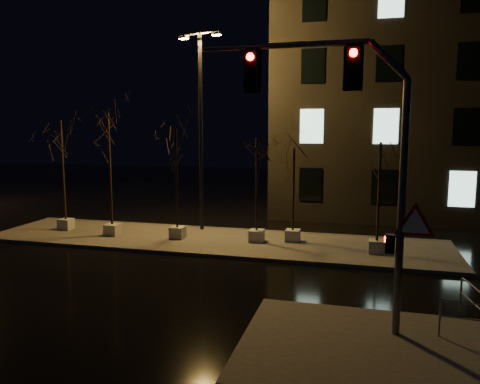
# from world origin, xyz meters

# --- Properties ---
(ground) EXTENTS (90.00, 90.00, 0.00)m
(ground) POSITION_xyz_m (0.00, 0.00, 0.00)
(ground) COLOR black
(ground) RESTS_ON ground
(median) EXTENTS (22.00, 5.00, 0.15)m
(median) POSITION_xyz_m (0.00, 6.00, 0.07)
(median) COLOR #4A4742
(median) RESTS_ON ground
(sidewalk_corner) EXTENTS (7.00, 5.00, 0.15)m
(sidewalk_corner) POSITION_xyz_m (7.50, -3.50, 0.07)
(sidewalk_corner) COLOR #4A4742
(sidewalk_corner) RESTS_ON ground
(tree_0) EXTENTS (1.80, 1.80, 5.79)m
(tree_0) POSITION_xyz_m (-8.07, 6.13, 4.54)
(tree_0) COLOR #AFACA3
(tree_0) RESTS_ON median
(tree_1) EXTENTS (1.80, 1.80, 6.12)m
(tree_1) POSITION_xyz_m (-5.04, 5.56, 4.79)
(tree_1) COLOR #AFACA3
(tree_1) RESTS_ON median
(tree_2) EXTENTS (1.80, 1.80, 5.38)m
(tree_2) POSITION_xyz_m (-1.68, 5.81, 4.24)
(tree_2) COLOR #AFACA3
(tree_2) RESTS_ON median
(tree_3) EXTENTS (1.80, 1.80, 4.93)m
(tree_3) POSITION_xyz_m (2.17, 6.11, 3.89)
(tree_3) COLOR #AFACA3
(tree_3) RESTS_ON median
(tree_4) EXTENTS (1.80, 1.80, 4.45)m
(tree_4) POSITION_xyz_m (3.79, 6.58, 3.53)
(tree_4) COLOR #AFACA3
(tree_4) RESTS_ON median
(tree_5) EXTENTS (1.80, 1.80, 4.82)m
(tree_5) POSITION_xyz_m (7.54, 5.47, 3.81)
(tree_5) COLOR #AFACA3
(tree_5) RESTS_ON median
(traffic_signal_mast) EXTENTS (6.12, 0.25, 7.47)m
(traffic_signal_mast) POSITION_xyz_m (6.61, -2.53, 5.06)
(traffic_signal_mast) COLOR #5C5E64
(traffic_signal_mast) RESTS_ON sidewalk_corner
(streetlight_main) EXTENTS (2.47, 0.90, 9.97)m
(streetlight_main) POSITION_xyz_m (-1.19, 7.96, 5.90)
(streetlight_main) COLOR black
(streetlight_main) RESTS_ON median
(guard_rail_b) EXTENTS (0.45, 2.21, 1.06)m
(guard_rail_b) POSITION_xyz_m (9.92, -1.66, 0.84)
(guard_rail_b) COLOR #5C5E64
(guard_rail_b) RESTS_ON sidewalk_corner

